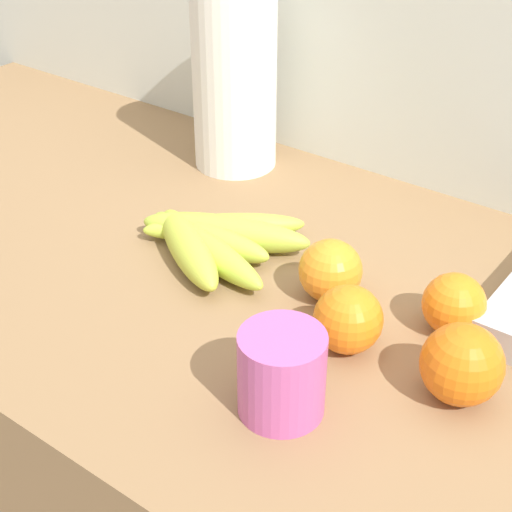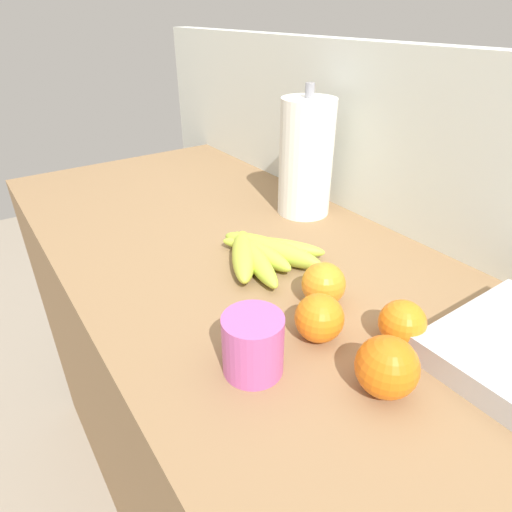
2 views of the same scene
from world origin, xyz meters
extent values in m
cube|color=silver|center=(0.00, 0.36, 0.65)|extent=(2.26, 0.06, 1.30)
ellipsoid|color=#BAC93F|center=(-0.15, -0.02, 0.95)|extent=(0.18, 0.14, 0.04)
ellipsoid|color=#B2D03F|center=(-0.14, -0.01, 0.95)|extent=(0.22, 0.09, 0.04)
ellipsoid|color=#B0C93F|center=(-0.15, 0.01, 0.95)|extent=(0.18, 0.06, 0.04)
ellipsoid|color=#ACC63F|center=(-0.14, 0.03, 0.95)|extent=(0.22, 0.12, 0.04)
ellipsoid|color=#B5D03F|center=(-0.15, 0.04, 0.95)|extent=(0.18, 0.16, 0.04)
sphere|color=orange|center=(0.16, 0.04, 0.96)|extent=(0.07, 0.07, 0.07)
sphere|color=orange|center=(0.09, -0.05, 0.97)|extent=(0.07, 0.07, 0.07)
sphere|color=orange|center=(0.02, 0.02, 0.97)|extent=(0.07, 0.07, 0.07)
sphere|color=orange|center=(0.21, -0.05, 0.97)|extent=(0.08, 0.08, 0.08)
cylinder|color=white|center=(-0.28, 0.23, 1.06)|extent=(0.12, 0.12, 0.26)
cylinder|color=gray|center=(-0.28, 0.23, 1.08)|extent=(0.02, 0.02, 0.29)
cylinder|color=#BF569E|center=(0.08, -0.16, 0.97)|extent=(0.08, 0.08, 0.09)
camera|label=1|loc=(0.39, -0.62, 1.45)|focal=54.87mm
camera|label=2|loc=(0.44, -0.41, 1.36)|focal=30.27mm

